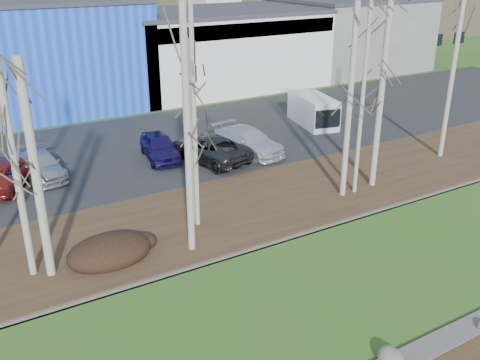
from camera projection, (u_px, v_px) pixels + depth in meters
near_bank_rocks at (428, 349)px, 16.36m from camera, size 80.00×0.80×0.50m
river at (340, 284)px, 19.61m from camera, size 80.00×8.00×0.90m
far_bank_rocks at (277, 238)px, 22.86m from camera, size 80.00×0.80×0.46m
far_bank at (239, 208)px, 25.37m from camera, size 80.00×7.00×0.15m
parking_lot at (154, 146)px, 33.69m from camera, size 80.00×14.00×0.14m
building_blue at (5, 57)px, 40.38m from camera, size 20.40×12.24×8.30m
building_white at (215, 48)px, 49.16m from camera, size 18.36×12.24×6.80m
building_grey at (347, 33)px, 56.65m from camera, size 14.28×12.24×7.30m
dirt_mound at (109, 250)px, 20.94m from camera, size 3.36×2.37×0.66m
birch_0 at (15, 164)px, 18.34m from camera, size 0.26×0.26×8.79m
birch_2 at (36, 174)px, 18.43m from camera, size 0.32×0.32×8.07m
birch_3 at (194, 117)px, 21.85m from camera, size 0.20×0.20×9.77m
birch_4 at (188, 136)px, 19.89m from camera, size 0.28×0.28×9.61m
birch_5 at (190, 137)px, 22.31m from camera, size 0.24×0.24×8.05m
birch_6 at (363, 96)px, 25.11m from camera, size 0.20×0.20×9.84m
birch_7 at (382, 87)px, 25.87m from camera, size 0.30×0.30×10.26m
birch_8 at (350, 104)px, 24.89m from camera, size 0.27×0.27×9.21m
birch_9 at (454, 63)px, 29.81m from camera, size 0.27×0.27×10.98m
car_2 at (4, 173)px, 27.48m from camera, size 4.61×5.68×1.44m
car_3 at (41, 165)px, 28.61m from camera, size 2.13×4.65×1.32m
car_4 at (160, 147)px, 31.14m from camera, size 2.47×4.62×1.49m
car_5 at (209, 148)px, 30.91m from camera, size 3.69×5.87×1.51m
car_6 at (248, 141)px, 32.13m from camera, size 2.96×5.43×1.49m
van_white at (314, 111)px, 37.40m from camera, size 2.93×4.97×2.04m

